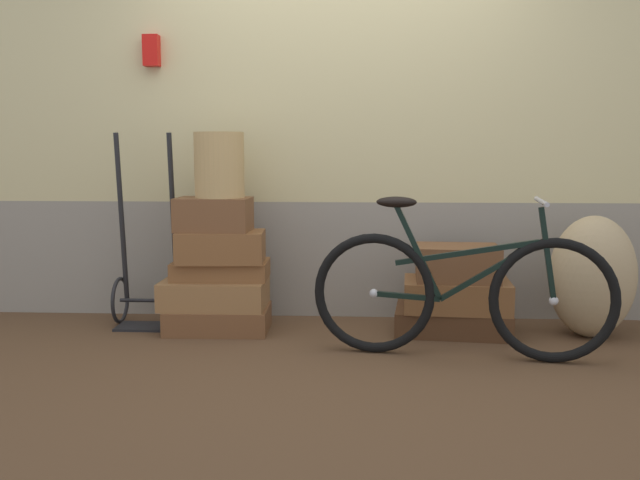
% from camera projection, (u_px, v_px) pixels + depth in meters
% --- Properties ---
extents(ground, '(9.71, 5.20, 0.06)m').
position_uv_depth(ground, '(334.00, 353.00, 3.88)').
color(ground, '#513823').
extents(station_building, '(7.71, 0.74, 2.87)m').
position_uv_depth(station_building, '(340.00, 103.00, 4.53)').
color(station_building, gray).
rests_on(station_building, ground).
extents(suitcase_0, '(0.64, 0.42, 0.15)m').
position_uv_depth(suitcase_0, '(218.00, 319.00, 4.25)').
color(suitcase_0, brown).
rests_on(suitcase_0, ground).
extents(suitcase_1, '(0.65, 0.41, 0.17)m').
position_uv_depth(suitcase_1, '(215.00, 293.00, 4.24)').
color(suitcase_1, olive).
rests_on(suitcase_1, suitcase_0).
extents(suitcase_2, '(0.60, 0.36, 0.11)m').
position_uv_depth(suitcase_2, '(221.00, 270.00, 4.26)').
color(suitcase_2, brown).
rests_on(suitcase_2, suitcase_1).
extents(suitcase_3, '(0.55, 0.34, 0.19)m').
position_uv_depth(suitcase_3, '(221.00, 247.00, 4.20)').
color(suitcase_3, brown).
rests_on(suitcase_3, suitcase_2).
extents(suitcase_4, '(0.46, 0.30, 0.21)m').
position_uv_depth(suitcase_4, '(214.00, 214.00, 4.18)').
color(suitcase_4, brown).
rests_on(suitcase_4, suitcase_3).
extents(suitcase_5, '(0.74, 0.53, 0.15)m').
position_uv_depth(suitcase_5, '(452.00, 320.00, 4.22)').
color(suitcase_5, '#4C2D19').
rests_on(suitcase_5, ground).
extents(suitcase_6, '(0.66, 0.45, 0.19)m').
position_uv_depth(suitcase_6, '(457.00, 295.00, 4.16)').
color(suitcase_6, brown).
rests_on(suitcase_6, suitcase_5).
extents(suitcase_7, '(0.51, 0.38, 0.21)m').
position_uv_depth(suitcase_7, '(457.00, 263.00, 4.13)').
color(suitcase_7, brown).
rests_on(suitcase_7, suitcase_6).
extents(wicker_basket, '(0.30, 0.30, 0.40)m').
position_uv_depth(wicker_basket, '(219.00, 165.00, 4.15)').
color(wicker_basket, tan).
rests_on(wicker_basket, suitcase_4).
extents(luggage_trolley, '(0.42, 0.37, 1.24)m').
position_uv_depth(luggage_trolley, '(149.00, 282.00, 4.38)').
color(luggage_trolley, black).
rests_on(luggage_trolley, ground).
extents(burlap_sack, '(0.51, 0.43, 0.74)m').
position_uv_depth(burlap_sack, '(592.00, 277.00, 4.08)').
color(burlap_sack, tan).
rests_on(burlap_sack, ground).
extents(bicycle, '(1.62, 0.46, 0.88)m').
position_uv_depth(bicycle, '(461.00, 293.00, 3.66)').
color(bicycle, black).
rests_on(bicycle, ground).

